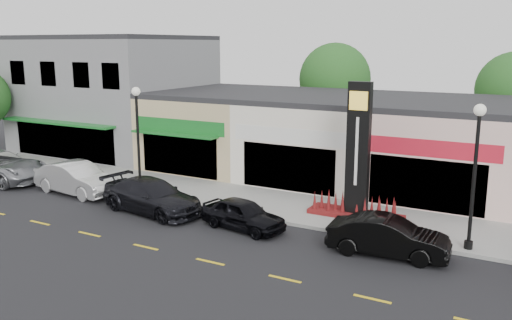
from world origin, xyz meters
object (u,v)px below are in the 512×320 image
object	(u,v)px
car_black_sedan	(243,214)
pylon_sign	(357,170)
lamp_west_near	(138,130)
lamp_east_near	(475,163)
car_white_van	(77,179)
car_dark_sedan	(152,196)
car_black_conv	(388,237)

from	to	relation	value
car_black_sedan	pylon_sign	bearing A→B (deg)	-37.22
lamp_west_near	lamp_east_near	world-z (taller)	same
pylon_sign	lamp_west_near	bearing A→B (deg)	-171.23
pylon_sign	car_white_van	xyz separation A→B (m)	(-14.17, -2.99, -1.44)
car_white_van	car_dark_sedan	world-z (taller)	car_white_van
lamp_east_near	car_black_conv	xyz separation A→B (m)	(-2.58, -1.76, -2.75)
pylon_sign	car_black_conv	size ratio (longest dim) A/B	1.35
lamp_west_near	car_black_conv	size ratio (longest dim) A/B	1.23
car_white_van	car_dark_sedan	size ratio (longest dim) A/B	0.94
car_dark_sedan	car_white_van	bearing A→B (deg)	91.90
lamp_west_near	car_black_sedan	distance (m)	7.98
lamp_east_near	lamp_west_near	bearing A→B (deg)	180.00
car_dark_sedan	car_black_sedan	xyz separation A→B (m)	(4.91, 0.02, -0.12)
lamp_west_near	pylon_sign	world-z (taller)	pylon_sign
car_black_sedan	car_black_conv	xyz separation A→B (m)	(6.18, 0.08, 0.07)
lamp_west_near	car_black_conv	xyz separation A→B (m)	(13.42, -1.76, -2.75)
lamp_east_near	pylon_sign	bearing A→B (deg)	161.25
car_white_van	car_black_sedan	size ratio (longest dim) A/B	1.31
pylon_sign	car_black_sedan	size ratio (longest dim) A/B	1.56
lamp_west_near	car_black_sedan	bearing A→B (deg)	-14.32
lamp_east_near	pylon_sign	xyz separation A→B (m)	(-5.00, 1.70, -1.20)
lamp_west_near	pylon_sign	size ratio (longest dim) A/B	0.91
lamp_east_near	car_dark_sedan	bearing A→B (deg)	-172.22
lamp_east_near	car_dark_sedan	size ratio (longest dim) A/B	1.02
lamp_west_near	car_dark_sedan	xyz separation A→B (m)	(2.33, -1.87, -2.70)
lamp_east_near	car_black_conv	size ratio (longest dim) A/B	1.23
car_white_van	car_dark_sedan	distance (m)	5.53
car_black_conv	lamp_west_near	bearing A→B (deg)	77.82
car_white_van	car_dark_sedan	xyz separation A→B (m)	(5.50, -0.57, -0.05)
lamp_east_near	car_black_conv	bearing A→B (deg)	-145.67
car_white_van	car_black_conv	bearing A→B (deg)	-86.07
lamp_east_near	car_dark_sedan	xyz separation A→B (m)	(-13.67, -1.87, -2.70)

